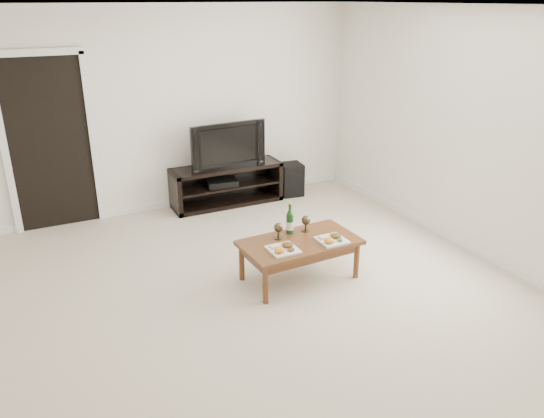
{
  "coord_description": "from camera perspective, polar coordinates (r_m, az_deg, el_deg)",
  "views": [
    {
      "loc": [
        -1.88,
        -3.92,
        2.66
      ],
      "look_at": [
        0.27,
        0.47,
        0.7
      ],
      "focal_mm": 35.0,
      "sensor_mm": 36.0,
      "label": 1
    }
  ],
  "objects": [
    {
      "name": "floor",
      "position": [
        5.09,
        -0.42,
        -9.64
      ],
      "size": [
        5.5,
        5.5,
        0.0
      ],
      "primitive_type": "plane",
      "color": "beige",
      "rests_on": "ground"
    },
    {
      "name": "back_wall",
      "position": [
        7.08,
        -10.42,
        10.41
      ],
      "size": [
        5.0,
        0.04,
        2.6
      ],
      "primitive_type": "cube",
      "color": "white",
      "rests_on": "ground"
    },
    {
      "name": "ceiling",
      "position": [
        4.34,
        -0.52,
        21.32
      ],
      "size": [
        5.0,
        5.5,
        0.04
      ],
      "primitive_type": "cube",
      "color": "white",
      "rests_on": "back_wall"
    },
    {
      "name": "doorway",
      "position": [
        6.86,
        -22.74,
        6.34
      ],
      "size": [
        0.9,
        0.02,
        2.05
      ],
      "primitive_type": "cube",
      "color": "black",
      "rests_on": "ground"
    },
    {
      "name": "media_console",
      "position": [
        7.27,
        -4.89,
        2.6
      ],
      "size": [
        1.51,
        0.45,
        0.55
      ],
      "primitive_type": "cube",
      "color": "black",
      "rests_on": "ground"
    },
    {
      "name": "television",
      "position": [
        7.1,
        -5.04,
        7.01
      ],
      "size": [
        1.06,
        0.21,
        0.61
      ],
      "primitive_type": "imported",
      "rotation": [
        0.0,
        0.0,
        0.07
      ],
      "color": "black",
      "rests_on": "media_console"
    },
    {
      "name": "av_receiver",
      "position": [
        7.22,
        -5.42,
        2.87
      ],
      "size": [
        0.44,
        0.36,
        0.08
      ],
      "primitive_type": "cube",
      "rotation": [
        0.0,
        0.0,
        -0.15
      ],
      "color": "black",
      "rests_on": "media_console"
    },
    {
      "name": "subwoofer",
      "position": [
        7.61,
        2.03,
        3.21
      ],
      "size": [
        0.34,
        0.34,
        0.46
      ],
      "primitive_type": "cube",
      "rotation": [
        0.0,
        0.0,
        -0.12
      ],
      "color": "black",
      "rests_on": "ground"
    },
    {
      "name": "coffee_table",
      "position": [
        5.35,
        2.96,
        -5.46
      ],
      "size": [
        1.18,
        0.68,
        0.42
      ],
      "primitive_type": "cube",
      "rotation": [
        0.0,
        0.0,
        0.04
      ],
      "color": "brown",
      "rests_on": "ground"
    },
    {
      "name": "plate_left",
      "position": [
        5.04,
        1.2,
        -4.13
      ],
      "size": [
        0.27,
        0.27,
        0.07
      ],
      "primitive_type": "cube",
      "color": "white",
      "rests_on": "coffee_table"
    },
    {
      "name": "plate_right",
      "position": [
        5.26,
        6.46,
        -3.1
      ],
      "size": [
        0.27,
        0.27,
        0.07
      ],
      "primitive_type": "cube",
      "color": "white",
      "rests_on": "coffee_table"
    },
    {
      "name": "wine_bottle",
      "position": [
        5.34,
        1.93,
        -0.9
      ],
      "size": [
        0.07,
        0.07,
        0.35
      ],
      "primitive_type": "cylinder",
      "color": "#103A13",
      "rests_on": "coffee_table"
    },
    {
      "name": "goblet_left",
      "position": [
        5.26,
        0.7,
        -2.36
      ],
      "size": [
        0.09,
        0.09,
        0.17
      ],
      "primitive_type": null,
      "color": "#3D3221",
      "rests_on": "coffee_table"
    },
    {
      "name": "goblet_right",
      "position": [
        5.44,
        3.66,
        -1.56
      ],
      "size": [
        0.09,
        0.09,
        0.17
      ],
      "primitive_type": null,
      "color": "#3D3221",
      "rests_on": "coffee_table"
    }
  ]
}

